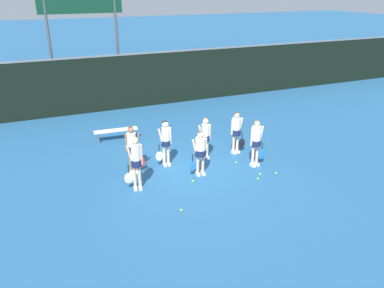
% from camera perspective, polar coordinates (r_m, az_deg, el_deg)
% --- Properties ---
extents(ground_plane, '(140.00, 140.00, 0.00)m').
position_cam_1_polar(ground_plane, '(13.54, 0.19, -3.71)').
color(ground_plane, '#235684').
extents(fence_windscreen, '(60.00, 0.08, 2.88)m').
position_cam_1_polar(fence_windscreen, '(20.19, -8.84, 9.50)').
color(fence_windscreen, black).
rests_on(fence_windscreen, ground_plane).
extents(scoreboard, '(4.09, 0.15, 6.54)m').
position_cam_1_polar(scoreboard, '(20.34, -16.64, 19.51)').
color(scoreboard, '#515156').
rests_on(scoreboard, ground_plane).
extents(bench_courtside, '(1.84, 0.49, 0.47)m').
position_cam_1_polar(bench_courtside, '(16.13, -11.52, 1.92)').
color(bench_courtside, silver).
rests_on(bench_courtside, ground_plane).
extents(player_0, '(0.62, 0.34, 1.81)m').
position_cam_1_polar(player_0, '(11.87, -8.56, -2.31)').
color(player_0, beige).
rests_on(player_0, ground_plane).
extents(player_1, '(0.67, 0.39, 1.62)m').
position_cam_1_polar(player_1, '(12.69, 1.26, -0.80)').
color(player_1, beige).
rests_on(player_1, ground_plane).
extents(player_2, '(0.66, 0.37, 1.75)m').
position_cam_1_polar(player_2, '(13.50, 9.75, 0.68)').
color(player_2, beige).
rests_on(player_2, ground_plane).
extents(player_3, '(0.64, 0.35, 1.72)m').
position_cam_1_polar(player_3, '(12.99, -9.12, -0.31)').
color(player_3, '#8C664C').
rests_on(player_3, ground_plane).
extents(player_4, '(0.61, 0.32, 1.72)m').
position_cam_1_polar(player_4, '(13.38, -4.06, 0.70)').
color(player_4, beige).
rests_on(player_4, ground_plane).
extents(player_5, '(0.60, 0.33, 1.61)m').
position_cam_1_polar(player_5, '(13.95, 2.02, 1.36)').
color(player_5, beige).
rests_on(player_5, ground_plane).
extents(player_6, '(0.65, 0.36, 1.68)m').
position_cam_1_polar(player_6, '(14.48, 6.77, 2.23)').
color(player_6, beige).
rests_on(player_6, ground_plane).
extents(tennis_ball_0, '(0.07, 0.07, 0.07)m').
position_cam_1_polar(tennis_ball_0, '(12.60, 0.11, -5.70)').
color(tennis_ball_0, '#CCE033').
rests_on(tennis_ball_0, ground_plane).
extents(tennis_ball_1, '(0.07, 0.07, 0.07)m').
position_cam_1_polar(tennis_ball_1, '(13.44, 12.66, -4.36)').
color(tennis_ball_1, '#CCE033').
rests_on(tennis_ball_1, ground_plane).
extents(tennis_ball_2, '(0.07, 0.07, 0.07)m').
position_cam_1_polar(tennis_ball_2, '(13.97, 6.77, -2.84)').
color(tennis_ball_2, '#CCE033').
rests_on(tennis_ball_2, ground_plane).
extents(tennis_ball_3, '(0.07, 0.07, 0.07)m').
position_cam_1_polar(tennis_ball_3, '(13.88, 1.70, -2.85)').
color(tennis_ball_3, '#CCE033').
rests_on(tennis_ball_3, ground_plane).
extents(tennis_ball_4, '(0.07, 0.07, 0.07)m').
position_cam_1_polar(tennis_ball_4, '(12.95, 10.00, -5.23)').
color(tennis_ball_4, '#CCE033').
rests_on(tennis_ball_4, ground_plane).
extents(tennis_ball_5, '(0.07, 0.07, 0.07)m').
position_cam_1_polar(tennis_ball_5, '(13.27, 10.35, -4.53)').
color(tennis_ball_5, '#CCE033').
rests_on(tennis_ball_5, ground_plane).
extents(tennis_ball_6, '(0.07, 0.07, 0.07)m').
position_cam_1_polar(tennis_ball_6, '(11.11, -1.64, -10.03)').
color(tennis_ball_6, '#CCE033').
rests_on(tennis_ball_6, ground_plane).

